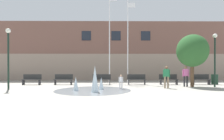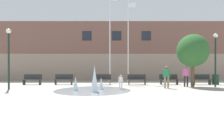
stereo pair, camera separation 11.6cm
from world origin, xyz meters
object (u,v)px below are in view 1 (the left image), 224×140
park_bench_near_trashcan (168,79)px  child_in_fountain (121,81)px  park_bench_far_right (201,79)px  trash_can (215,79)px  park_bench_under_left_flagpole (102,79)px  lamp_post_left_lane (8,50)px  street_tree_near_building (192,51)px  park_bench_left_of_flagpoles (64,79)px  adult_in_red (166,75)px  park_bench_far_left (32,79)px  flagpole_left (110,35)px  park_bench_under_right_flagpole (137,79)px  flagpole_right (128,38)px  lamp_post_right_lane (215,52)px  teen_by_trashcan (186,75)px

park_bench_near_trashcan → child_in_fountain: 5.57m
park_bench_far_right → trash_can: 1.26m
park_bench_under_left_flagpole → park_bench_near_trashcan: same height
lamp_post_left_lane → street_tree_near_building: (13.20, 1.56, 0.10)m
park_bench_left_of_flagpoles → adult_in_red: (8.15, -2.95, 0.45)m
park_bench_near_trashcan → park_bench_far_left: bearing=-180.0°
park_bench_far_right → flagpole_left: flagpole_left is taller
park_bench_under_right_flagpole → adult_in_red: bearing=-57.9°
trash_can → flagpole_right: bearing=165.4°
street_tree_near_building → child_in_fountain: bearing=-165.1°
park_bench_under_left_flagpole → flagpole_left: (0.70, 1.99, 4.25)m
park_bench_far_left → street_tree_near_building: size_ratio=0.40×
park_bench_far_left → child_in_fountain: child_in_fountain is taller
park_bench_under_right_flagpole → child_in_fountain: 3.64m
park_bench_far_left → lamp_post_right_lane: size_ratio=0.39×
child_in_fountain → flagpole_left: bearing=175.8°
park_bench_under_left_flagpole → park_bench_far_right: 8.74m
park_bench_far_right → trash_can: park_bench_far_right is taller
park_bench_far_left → park_bench_near_trashcan: bearing=0.0°
park_bench_left_of_flagpoles → park_bench_far_left: bearing=-178.4°
park_bench_left_of_flagpoles → park_bench_under_right_flagpole: bearing=-1.7°
lamp_post_left_lane → child_in_fountain: bearing=0.6°
park_bench_left_of_flagpoles → adult_in_red: 8.68m
park_bench_under_right_flagpole → flagpole_right: flagpole_right is taller
park_bench_under_right_flagpole → trash_can: (6.95, 0.16, -0.03)m
park_bench_far_left → lamp_post_right_lane: bearing=-8.1°
park_bench_far_left → park_bench_under_right_flagpole: size_ratio=1.00×
adult_in_red → lamp_post_right_lane: lamp_post_right_lane is taller
lamp_post_right_lane → trash_can: (1.28, 2.15, -2.19)m
park_bench_under_right_flagpole → lamp_post_left_lane: lamp_post_left_lane is taller
flagpole_right → trash_can: (7.48, -1.95, -3.96)m
park_bench_under_right_flagpole → teen_by_trashcan: 3.98m
lamp_post_left_lane → park_bench_near_trashcan: bearing=16.2°
park_bench_far_right → lamp_post_right_lane: (-0.02, -2.12, 2.16)m
lamp_post_left_lane → street_tree_near_building: size_ratio=1.02×
park_bench_near_trashcan → teen_by_trashcan: teen_by_trashcan is taller
teen_by_trashcan → park_bench_far_left: bearing=-18.4°
flagpole_right → trash_can: size_ratio=9.25×
park_bench_under_right_flagpole → park_bench_near_trashcan: size_ratio=1.00×
park_bench_left_of_flagpoles → adult_in_red: bearing=-19.9°
child_in_fountain → flagpole_right: 6.70m
park_bench_near_trashcan → adult_in_red: bearing=-110.9°
flagpole_left → flagpole_right: 1.84m
adult_in_red → teen_by_trashcan: bearing=-127.6°
trash_can → street_tree_near_building: size_ratio=0.22×
flagpole_right → park_bench_far_right: bearing=-17.7°
park_bench_under_right_flagpole → adult_in_red: size_ratio=1.01×
park_bench_far_right → flagpole_right: size_ratio=0.19×
park_bench_under_right_flagpole → teen_by_trashcan: bearing=-25.3°
park_bench_under_left_flagpole → trash_can: size_ratio=1.78×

